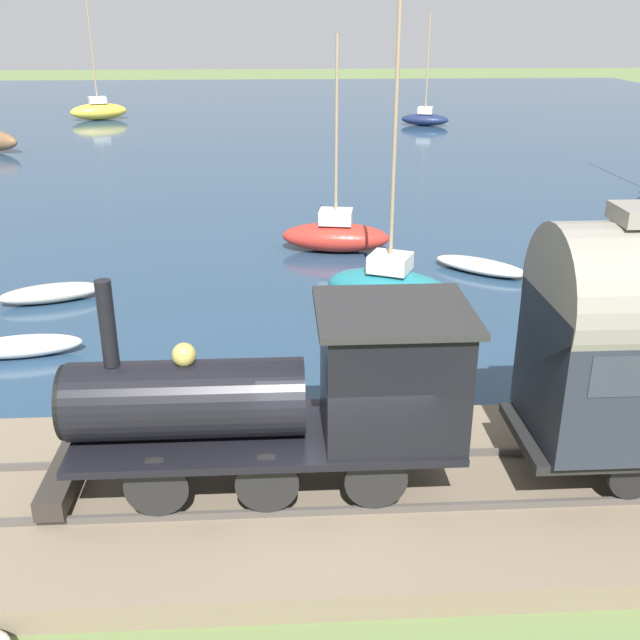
{
  "coord_description": "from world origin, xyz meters",
  "views": [
    {
      "loc": [
        -9.79,
        0.87,
        7.42
      ],
      "look_at": [
        5.14,
        0.01,
        1.25
      ],
      "focal_mm": 42.0,
      "sensor_mm": 36.0,
      "label": 1
    }
  ],
  "objects_px": {
    "sailboat_yellow": "(99,110)",
    "rowboat_mid_harbor": "(22,346)",
    "steam_locomotive": "(298,391)",
    "sailboat_navy": "(425,118)",
    "rowboat_near_shore": "(618,270)",
    "rowboat_off_pier": "(481,266)",
    "rowboat_far_out": "(51,293)",
    "sailboat_teal": "(389,285)",
    "sailboat_red": "(336,234)"
  },
  "relations": [
    {
      "from": "sailboat_yellow",
      "to": "rowboat_near_shore",
      "type": "bearing_deg",
      "value": -167.95
    },
    {
      "from": "sailboat_red",
      "to": "sailboat_navy",
      "type": "height_order",
      "value": "sailboat_navy"
    },
    {
      "from": "rowboat_far_out",
      "to": "sailboat_red",
      "type": "bearing_deg",
      "value": -80.06
    },
    {
      "from": "steam_locomotive",
      "to": "rowboat_off_pier",
      "type": "relative_size",
      "value": 2.2
    },
    {
      "from": "steam_locomotive",
      "to": "rowboat_mid_harbor",
      "type": "relative_size",
      "value": 2.32
    },
    {
      "from": "sailboat_yellow",
      "to": "sailboat_navy",
      "type": "bearing_deg",
      "value": -120.58
    },
    {
      "from": "sailboat_red",
      "to": "rowboat_far_out",
      "type": "height_order",
      "value": "sailboat_red"
    },
    {
      "from": "rowboat_off_pier",
      "to": "rowboat_near_shore",
      "type": "bearing_deg",
      "value": -62.19
    },
    {
      "from": "sailboat_navy",
      "to": "rowboat_mid_harbor",
      "type": "relative_size",
      "value": 2.66
    },
    {
      "from": "sailboat_red",
      "to": "rowboat_mid_harbor",
      "type": "relative_size",
      "value": 2.44
    },
    {
      "from": "sailboat_teal",
      "to": "rowboat_mid_harbor",
      "type": "xyz_separation_m",
      "value": [
        -2.61,
        8.93,
        -0.38
      ]
    },
    {
      "from": "sailboat_teal",
      "to": "rowboat_mid_harbor",
      "type": "relative_size",
      "value": 3.14
    },
    {
      "from": "sailboat_navy",
      "to": "rowboat_far_out",
      "type": "relative_size",
      "value": 2.56
    },
    {
      "from": "sailboat_navy",
      "to": "sailboat_yellow",
      "type": "relative_size",
      "value": 0.83
    },
    {
      "from": "rowboat_near_shore",
      "to": "sailboat_yellow",
      "type": "bearing_deg",
      "value": 5.06
    },
    {
      "from": "rowboat_near_shore",
      "to": "rowboat_far_out",
      "type": "distance_m",
      "value": 16.47
    },
    {
      "from": "sailboat_red",
      "to": "rowboat_mid_harbor",
      "type": "bearing_deg",
      "value": 144.26
    },
    {
      "from": "sailboat_red",
      "to": "sailboat_teal",
      "type": "distance_m",
      "value": 5.35
    },
    {
      "from": "sailboat_yellow",
      "to": "rowboat_off_pier",
      "type": "relative_size",
      "value": 3.06
    },
    {
      "from": "rowboat_off_pier",
      "to": "rowboat_far_out",
      "type": "distance_m",
      "value": 12.59
    },
    {
      "from": "sailboat_red",
      "to": "rowboat_near_shore",
      "type": "xyz_separation_m",
      "value": [
        -3.27,
        -8.25,
        -0.31
      ]
    },
    {
      "from": "sailboat_teal",
      "to": "rowboat_off_pier",
      "type": "distance_m",
      "value": 4.27
    },
    {
      "from": "sailboat_yellow",
      "to": "rowboat_near_shore",
      "type": "height_order",
      "value": "sailboat_yellow"
    },
    {
      "from": "steam_locomotive",
      "to": "sailboat_navy",
      "type": "xyz_separation_m",
      "value": [
        43.31,
        -10.19,
        -1.61
      ]
    },
    {
      "from": "steam_locomotive",
      "to": "rowboat_off_pier",
      "type": "distance_m",
      "value": 13.05
    },
    {
      "from": "sailboat_teal",
      "to": "rowboat_off_pier",
      "type": "bearing_deg",
      "value": -24.69
    },
    {
      "from": "sailboat_red",
      "to": "sailboat_yellow",
      "type": "xyz_separation_m",
      "value": [
        33.73,
        14.96,
        0.12
      ]
    },
    {
      "from": "sailboat_navy",
      "to": "sailboat_yellow",
      "type": "xyz_separation_m",
      "value": [
        4.37,
        23.5,
        0.17
      ]
    },
    {
      "from": "rowboat_mid_harbor",
      "to": "rowboat_near_shore",
      "type": "distance_m",
      "value": 16.77
    },
    {
      "from": "rowboat_near_shore",
      "to": "rowboat_far_out",
      "type": "relative_size",
      "value": 0.75
    },
    {
      "from": "sailboat_yellow",
      "to": "rowboat_mid_harbor",
      "type": "height_order",
      "value": "sailboat_yellow"
    },
    {
      "from": "rowboat_off_pier",
      "to": "rowboat_far_out",
      "type": "height_order",
      "value": "rowboat_far_out"
    },
    {
      "from": "sailboat_navy",
      "to": "sailboat_teal",
      "type": "bearing_deg",
      "value": -174.26
    },
    {
      "from": "sailboat_yellow",
      "to": "rowboat_off_pier",
      "type": "distance_m",
      "value": 41.01
    },
    {
      "from": "rowboat_off_pier",
      "to": "sailboat_navy",
      "type": "bearing_deg",
      "value": 31.37
    },
    {
      "from": "steam_locomotive",
      "to": "rowboat_near_shore",
      "type": "xyz_separation_m",
      "value": [
        10.68,
        -9.9,
        -1.87
      ]
    },
    {
      "from": "sailboat_teal",
      "to": "rowboat_off_pier",
      "type": "height_order",
      "value": "sailboat_teal"
    },
    {
      "from": "sailboat_teal",
      "to": "sailboat_yellow",
      "type": "relative_size",
      "value": 0.98
    },
    {
      "from": "steam_locomotive",
      "to": "sailboat_navy",
      "type": "relative_size",
      "value": 0.87
    },
    {
      "from": "steam_locomotive",
      "to": "sailboat_teal",
      "type": "bearing_deg",
      "value": -17.16
    },
    {
      "from": "sailboat_navy",
      "to": "rowboat_near_shore",
      "type": "xyz_separation_m",
      "value": [
        -32.63,
        0.29,
        -0.26
      ]
    },
    {
      "from": "rowboat_far_out",
      "to": "sailboat_navy",
      "type": "bearing_deg",
      "value": -44.03
    },
    {
      "from": "steam_locomotive",
      "to": "sailboat_teal",
      "type": "height_order",
      "value": "sailboat_teal"
    },
    {
      "from": "sailboat_navy",
      "to": "rowboat_mid_harbor",
      "type": "height_order",
      "value": "sailboat_navy"
    },
    {
      "from": "rowboat_mid_harbor",
      "to": "rowboat_near_shore",
      "type": "height_order",
      "value": "rowboat_near_shore"
    },
    {
      "from": "sailboat_red",
      "to": "rowboat_off_pier",
      "type": "distance_m",
      "value": 4.96
    },
    {
      "from": "steam_locomotive",
      "to": "sailboat_red",
      "type": "distance_m",
      "value": 14.14
    },
    {
      "from": "rowboat_near_shore",
      "to": "sailboat_red",
      "type": "bearing_deg",
      "value": 41.31
    },
    {
      "from": "sailboat_red",
      "to": "rowboat_far_out",
      "type": "relative_size",
      "value": 2.35
    },
    {
      "from": "sailboat_red",
      "to": "sailboat_yellow",
      "type": "height_order",
      "value": "sailboat_yellow"
    }
  ]
}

